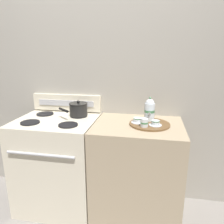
% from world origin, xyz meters
% --- Properties ---
extents(ground_plane, '(6.00, 6.00, 0.00)m').
position_xyz_m(ground_plane, '(0.00, 0.00, 0.00)').
color(ground_plane, gray).
extents(wall_back, '(6.00, 0.05, 2.20)m').
position_xyz_m(wall_back, '(0.00, 0.34, 1.10)').
color(wall_back, '#9E998E').
rests_on(wall_back, ground).
extents(stove, '(0.74, 0.65, 0.92)m').
position_xyz_m(stove, '(-0.39, -0.00, 0.45)').
color(stove, beige).
rests_on(stove, ground).
extents(control_panel, '(0.73, 0.05, 0.17)m').
position_xyz_m(control_panel, '(-0.39, 0.29, 1.00)').
color(control_panel, beige).
rests_on(control_panel, stove).
extents(side_counter, '(0.78, 0.62, 0.91)m').
position_xyz_m(side_counter, '(0.38, 0.00, 0.45)').
color(side_counter, tan).
rests_on(side_counter, ground).
extents(saucepan, '(0.26, 0.27, 0.15)m').
position_xyz_m(saucepan, '(-0.22, 0.14, 0.98)').
color(saucepan, black).
rests_on(saucepan, stove).
extents(serving_tray, '(0.35, 0.35, 0.01)m').
position_xyz_m(serving_tray, '(0.47, 0.01, 0.91)').
color(serving_tray, brown).
rests_on(serving_tray, side_counter).
extents(teapot, '(0.09, 0.15, 0.21)m').
position_xyz_m(teapot, '(0.47, 0.10, 1.02)').
color(teapot, silver).
rests_on(teapot, serving_tray).
extents(teacup_left, '(0.11, 0.11, 0.04)m').
position_xyz_m(teacup_left, '(0.52, -0.04, 0.94)').
color(teacup_left, silver).
rests_on(teacup_left, serving_tray).
extents(teacup_right, '(0.11, 0.11, 0.04)m').
position_xyz_m(teacup_right, '(0.37, 0.01, 0.94)').
color(teacup_right, silver).
rests_on(teacup_right, serving_tray).
extents(creamer_jug, '(0.06, 0.06, 0.07)m').
position_xyz_m(creamer_jug, '(0.43, -0.09, 0.96)').
color(creamer_jug, silver).
rests_on(creamer_jug, serving_tray).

